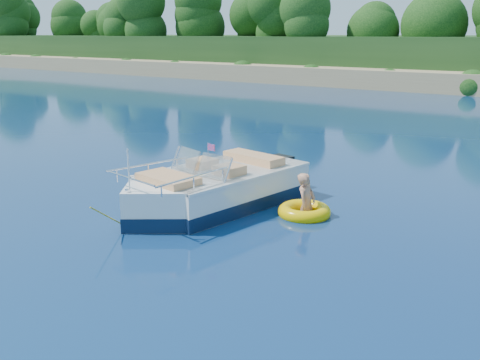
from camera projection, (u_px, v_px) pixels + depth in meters
The scene contains 4 objects.
ground at pixel (66, 248), 11.04m from camera, with size 160.00×160.00×0.00m, color #0B1F4D.
motorboat at pixel (212, 191), 13.52m from camera, with size 2.95×6.34×2.12m.
tow_tube at pixel (304, 212), 13.00m from camera, with size 1.48×1.48×0.34m.
boy at pixel (307, 214), 13.07m from camera, with size 0.61×0.40×1.68m, color tan.
Camera 1 is at (8.83, -6.35, 4.27)m, focal length 40.00 mm.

